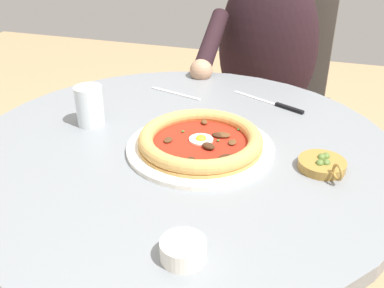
{
  "coord_description": "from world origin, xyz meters",
  "views": [
    {
      "loc": [
        -0.81,
        -0.28,
        1.18
      ],
      "look_at": [
        0.01,
        -0.02,
        0.71
      ],
      "focal_mm": 41.12,
      "sensor_mm": 36.0,
      "label": 1
    }
  ],
  "objects": [
    {
      "name": "dining_table",
      "position": [
        0.0,
        0.0,
        0.56
      ],
      "size": [
        0.96,
        0.96,
        0.71
      ],
      "color": "gray",
      "rests_on": "ground"
    },
    {
      "name": "diner_person",
      "position": [
        0.72,
        -0.07,
        0.52
      ],
      "size": [
        0.49,
        0.38,
        1.19
      ],
      "color": "#282833",
      "rests_on": "ground"
    },
    {
      "name": "fork_utensil",
      "position": [
        0.27,
        0.11,
        0.71
      ],
      "size": [
        0.05,
        0.16,
        0.0
      ],
      "color": "#BCBCC1",
      "rests_on": "dining_table"
    },
    {
      "name": "water_glass",
      "position": [
        0.03,
        0.24,
        0.75
      ],
      "size": [
        0.07,
        0.07,
        0.1
      ],
      "color": "silver",
      "rests_on": "dining_table"
    },
    {
      "name": "pizza_on_plate",
      "position": [
        -0.01,
        -0.05,
        0.73
      ],
      "size": [
        0.32,
        0.32,
        0.04
      ],
      "color": "white",
      "rests_on": "dining_table"
    },
    {
      "name": "ramekin_capers",
      "position": [
        -0.34,
        -0.12,
        0.73
      ],
      "size": [
        0.07,
        0.07,
        0.03
      ],
      "color": "white",
      "rests_on": "dining_table"
    },
    {
      "name": "cafe_chair_diner",
      "position": [
        0.87,
        -0.09,
        0.53
      ],
      "size": [
        0.48,
        0.48,
        0.87
      ],
      "color": "#504A45",
      "rests_on": "ground"
    },
    {
      "name": "steak_knife",
      "position": [
        0.27,
        -0.18,
        0.72
      ],
      "size": [
        0.1,
        0.2,
        0.01
      ],
      "color": "silver",
      "rests_on": "dining_table"
    },
    {
      "name": "olive_pan",
      "position": [
        -0.01,
        -0.31,
        0.72
      ],
      "size": [
        0.11,
        0.1,
        0.04
      ],
      "color": "olive",
      "rests_on": "dining_table"
    }
  ]
}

